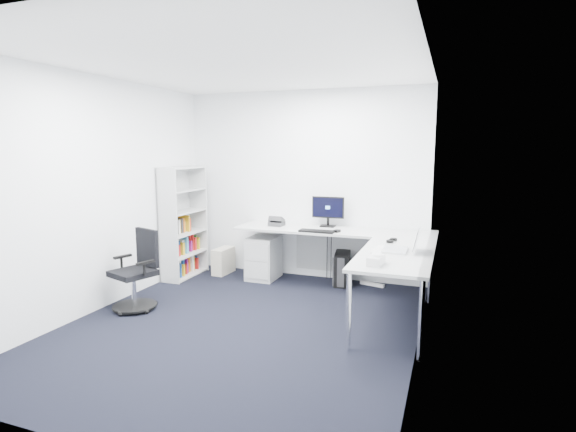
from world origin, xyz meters
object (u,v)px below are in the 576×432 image
(bookshelf, at_px, (184,222))
(task_chair, at_px, (133,271))
(l_desk, at_px, (326,264))
(monitor, at_px, (328,211))
(laptop, at_px, (395,239))

(bookshelf, bearing_deg, task_chair, -81.13)
(l_desk, height_order, bookshelf, bookshelf)
(monitor, bearing_deg, l_desk, -77.32)
(task_chair, bearing_deg, l_desk, 53.48)
(monitor, distance_m, laptop, 1.62)
(task_chair, bearing_deg, laptop, 31.85)
(laptop, bearing_deg, bookshelf, 165.87)
(task_chair, bearing_deg, monitor, 64.58)
(task_chair, relative_size, monitor, 2.05)
(laptop, bearing_deg, monitor, 130.68)
(bookshelf, distance_m, laptop, 3.21)
(monitor, bearing_deg, laptop, -49.27)
(l_desk, distance_m, monitor, 0.82)
(l_desk, relative_size, laptop, 7.20)
(l_desk, xyz_separation_m, bookshelf, (-2.17, 0.05, 0.42))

